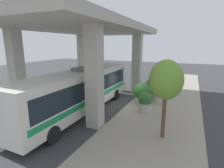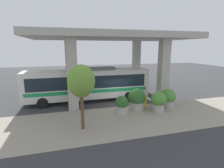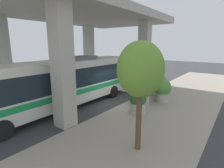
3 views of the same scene
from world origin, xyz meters
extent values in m
plane|color=#38383A|center=(0.00, 0.00, 0.00)|extent=(80.00, 80.00, 0.00)
cube|color=gray|center=(-3.00, 0.00, 0.01)|extent=(6.00, 40.00, 0.02)
cube|color=#ADA89E|center=(0.50, -4.55, 3.22)|extent=(0.90, 0.90, 6.44)
cube|color=#ADA89E|center=(0.50, 4.55, 3.22)|extent=(0.90, 0.90, 6.44)
cube|color=#ADA89E|center=(7.50, -4.55, 3.22)|extent=(0.90, 0.90, 6.44)
cube|color=#ADA89E|center=(7.50, 4.55, 3.22)|extent=(0.90, 0.90, 6.44)
cube|color=#ADA89E|center=(4.00, 0.00, 6.74)|extent=(9.40, 17.09, 0.60)
cube|color=silver|center=(2.72, 2.88, 1.87)|extent=(2.49, 12.63, 2.83)
cube|color=#19232D|center=(2.72, 2.88, 2.21)|extent=(2.53, 11.62, 1.25)
cube|color=#198C4C|center=(2.72, 2.88, 1.30)|extent=(2.53, 12.00, 0.34)
cube|color=slate|center=(2.72, 1.62, 3.40)|extent=(1.24, 3.16, 0.24)
cylinder|color=black|center=(1.56, 7.31, 0.50)|extent=(0.28, 1.00, 1.00)
cylinder|color=black|center=(3.89, 7.31, 0.50)|extent=(0.28, 1.00, 1.00)
cylinder|color=black|center=(1.56, -1.22, 0.50)|extent=(0.28, 1.00, 1.00)
cylinder|color=black|center=(3.89, -1.22, 0.50)|extent=(0.28, 1.00, 1.00)
cylinder|color=gold|center=(-0.51, -2.17, 0.46)|extent=(0.22, 0.22, 0.93)
sphere|color=gold|center=(-0.51, -2.17, 0.99)|extent=(0.20, 0.20, 0.20)
cylinder|color=gold|center=(-0.67, -2.17, 0.60)|extent=(0.13, 0.10, 0.10)
cylinder|color=gold|center=(-0.35, -2.17, 0.60)|extent=(0.13, 0.10, 0.10)
cylinder|color=#ADA89E|center=(-1.81, 0.69, 0.37)|extent=(1.01, 1.01, 0.73)
sphere|color=#2D6028|center=(-1.81, 0.69, 1.04)|extent=(1.11, 1.11, 1.11)
sphere|color=#993F8C|center=(-1.69, 0.59, 0.87)|extent=(0.35, 0.35, 0.35)
cylinder|color=#ADA89E|center=(-1.36, -4.03, 0.34)|extent=(1.26, 1.26, 0.69)
sphere|color=#4C8C38|center=(-1.36, -4.03, 1.08)|extent=(1.42, 1.42, 1.42)
sphere|color=orange|center=(-1.20, -4.16, 0.86)|extent=(0.44, 0.44, 0.44)
cylinder|color=#ADA89E|center=(-2.13, -2.62, 0.38)|extent=(1.01, 1.01, 0.75)
sphere|color=#4C8C38|center=(-2.13, -2.62, 1.12)|extent=(1.33, 1.33, 1.33)
sphere|color=orange|center=(-2.00, -2.72, 0.89)|extent=(0.35, 0.35, 0.35)
cylinder|color=#ADA89E|center=(-1.15, -0.96, 0.38)|extent=(1.26, 1.26, 0.76)
sphere|color=#2D6028|center=(-1.15, -0.96, 1.18)|extent=(1.56, 1.56, 1.56)
sphere|color=#993F8C|center=(-0.99, -1.09, 0.93)|extent=(0.44, 0.44, 0.44)
cylinder|color=brown|center=(-3.74, 4.17, 1.43)|extent=(0.23, 0.23, 2.85)
ellipsoid|color=olive|center=(-3.74, 4.17, 3.40)|extent=(1.82, 1.82, 2.18)
camera|label=1|loc=(-4.93, 13.75, 5.26)|focal=28.00mm
camera|label=2|loc=(-15.12, 5.23, 5.56)|focal=28.00mm
camera|label=3|loc=(-6.86, 10.12, 4.30)|focal=28.00mm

